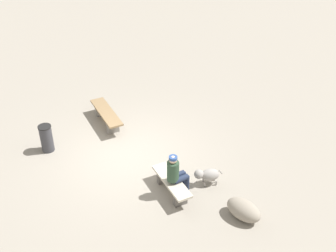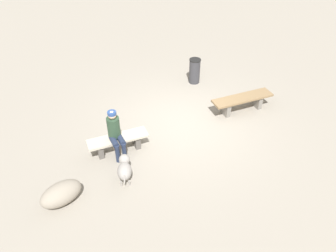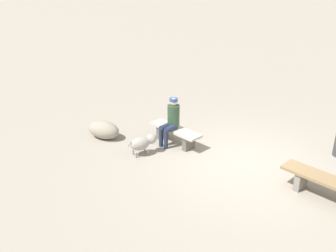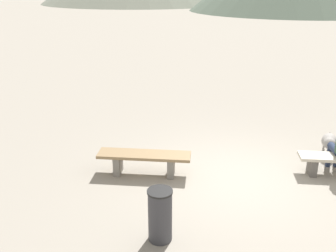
{
  "view_description": "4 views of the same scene",
  "coord_description": "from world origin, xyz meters",
  "px_view_note": "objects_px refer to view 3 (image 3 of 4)",
  "views": [
    {
      "loc": [
        9.28,
        -4.13,
        7.73
      ],
      "look_at": [
        -0.24,
        1.48,
        0.43
      ],
      "focal_mm": 45.87,
      "sensor_mm": 36.0,
      "label": 1
    },
    {
      "loc": [
        3.59,
        6.47,
        5.65
      ],
      "look_at": [
        0.82,
        0.75,
        0.73
      ],
      "focal_mm": 34.45,
      "sensor_mm": 36.0,
      "label": 2
    },
    {
      "loc": [
        -3.86,
        7.03,
        4.41
      ],
      "look_at": [
        1.67,
        0.93,
        0.81
      ],
      "focal_mm": 40.09,
      "sensor_mm": 36.0,
      "label": 3
    },
    {
      "loc": [
        -1.19,
        -6.9,
        3.78
      ],
      "look_at": [
        -1.5,
        1.29,
        0.64
      ],
      "focal_mm": 40.97,
      "sensor_mm": 36.0,
      "label": 4
    }
  ],
  "objects_px": {
    "boulder": "(104,130)",
    "seated_person": "(171,119)",
    "bench_left": "(328,185)",
    "dog": "(143,143)",
    "bench_right": "(175,133)"
  },
  "relations": [
    {
      "from": "seated_person",
      "to": "bench_left",
      "type": "bearing_deg",
      "value": -177.88
    },
    {
      "from": "seated_person",
      "to": "dog",
      "type": "height_order",
      "value": "seated_person"
    },
    {
      "from": "boulder",
      "to": "seated_person",
      "type": "bearing_deg",
      "value": -148.45
    },
    {
      "from": "bench_left",
      "to": "boulder",
      "type": "bearing_deg",
      "value": 15.41
    },
    {
      "from": "bench_left",
      "to": "seated_person",
      "type": "relative_size",
      "value": 1.53
    },
    {
      "from": "bench_right",
      "to": "seated_person",
      "type": "bearing_deg",
      "value": 55.3
    },
    {
      "from": "bench_left",
      "to": "seated_person",
      "type": "height_order",
      "value": "seated_person"
    },
    {
      "from": "bench_left",
      "to": "seated_person",
      "type": "xyz_separation_m",
      "value": [
        4.01,
        0.19,
        0.37
      ]
    },
    {
      "from": "bench_right",
      "to": "dog",
      "type": "bearing_deg",
      "value": 83.2
    },
    {
      "from": "bench_left",
      "to": "boulder",
      "type": "height_order",
      "value": "boulder"
    },
    {
      "from": "seated_person",
      "to": "dog",
      "type": "bearing_deg",
      "value": 81.93
    },
    {
      "from": "bench_right",
      "to": "boulder",
      "type": "relative_size",
      "value": 1.69
    },
    {
      "from": "seated_person",
      "to": "dog",
      "type": "relative_size",
      "value": 1.65
    },
    {
      "from": "bench_left",
      "to": "dog",
      "type": "distance_m",
      "value": 4.28
    },
    {
      "from": "boulder",
      "to": "bench_left",
      "type": "bearing_deg",
      "value": -168.2
    }
  ]
}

